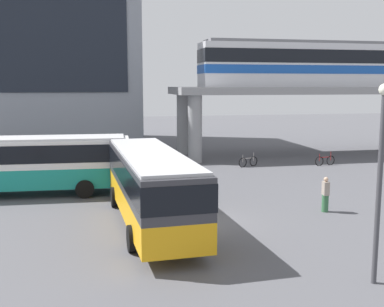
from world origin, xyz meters
TOP-DOWN VIEW (x-y plane):
  - ground_plane at (0.00, 10.00)m, footprint 120.00×120.00m
  - elevated_platform at (17.64, 18.16)m, footprint 31.33×6.47m
  - train at (15.84, 18.16)m, footprint 23.28×2.96m
  - bus_main at (-2.19, 0.06)m, footprint 3.17×11.16m
  - bus_secondary at (-8.10, 7.05)m, footprint 11.15×3.14m
  - bicycle_red at (12.60, 12.58)m, footprint 1.77×0.39m
  - bicycle_silver at (6.73, 13.31)m, footprint 1.69×0.71m
  - pedestrian_by_bike_rack at (6.28, 0.49)m, footprint 0.32×0.43m
  - lamp_post at (3.80, -7.39)m, footprint 0.36×0.36m

SIDE VIEW (x-z plane):
  - ground_plane at x=0.00m, z-range 0.00..0.00m
  - bicycle_red at x=12.60m, z-range -0.16..0.88m
  - bicycle_silver at x=6.73m, z-range -0.16..0.88m
  - pedestrian_by_bike_rack at x=6.28m, z-range -0.05..1.65m
  - bus_main at x=-2.19m, z-range 0.38..3.60m
  - bus_secondary at x=-8.10m, z-range 0.38..3.60m
  - lamp_post at x=3.80m, z-range 0.56..6.67m
  - elevated_platform at x=17.64m, z-range 2.13..8.00m
  - train at x=15.84m, z-range 5.92..9.76m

